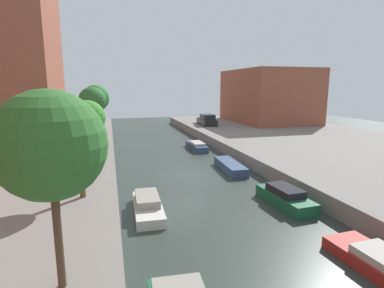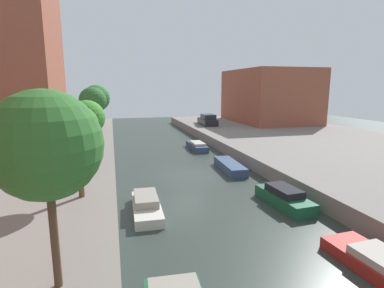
{
  "view_description": "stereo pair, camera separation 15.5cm",
  "coord_description": "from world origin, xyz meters",
  "px_view_note": "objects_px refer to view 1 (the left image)",
  "views": [
    {
      "loc": [
        -5.18,
        -20.13,
        6.23
      ],
      "look_at": [
        1.44,
        4.28,
        1.44
      ],
      "focal_mm": 28.36,
      "sensor_mm": 36.0,
      "label": 1
    },
    {
      "loc": [
        -5.03,
        -20.17,
        6.23
      ],
      "look_at": [
        1.44,
        4.28,
        1.44
      ],
      "focal_mm": 28.36,
      "sensor_mm": 36.0,
      "label": 2
    }
  ],
  "objects_px": {
    "apartment_tower_far": "(2,9)",
    "low_block_right": "(268,96)",
    "moored_boat_right_2": "(285,197)",
    "moored_boat_right_4": "(197,146)",
    "moored_boat_left_2": "(148,206)",
    "street_tree_0": "(50,146)",
    "street_tree_2": "(88,118)",
    "street_tree_1": "(78,128)",
    "moored_boat_right_3": "(230,166)",
    "parked_car": "(207,120)",
    "street_tree_3": "(92,101)",
    "street_tree_4": "(96,98)"
  },
  "relations": [
    {
      "from": "apartment_tower_far",
      "to": "moored_boat_right_3",
      "type": "relative_size",
      "value": 6.02
    },
    {
      "from": "apartment_tower_far",
      "to": "street_tree_1",
      "type": "distance_m",
      "value": 28.27
    },
    {
      "from": "moored_boat_right_3",
      "to": "moored_boat_right_4",
      "type": "xyz_separation_m",
      "value": [
        -0.27,
        8.21,
        0.03
      ]
    },
    {
      "from": "low_block_right",
      "to": "street_tree_3",
      "type": "xyz_separation_m",
      "value": [
        -24.62,
        -13.26,
        0.13
      ]
    },
    {
      "from": "parked_car",
      "to": "street_tree_4",
      "type": "bearing_deg",
      "value": -164.98
    },
    {
      "from": "low_block_right",
      "to": "street_tree_0",
      "type": "bearing_deg",
      "value": -126.05
    },
    {
      "from": "street_tree_0",
      "to": "apartment_tower_far",
      "type": "bearing_deg",
      "value": 106.57
    },
    {
      "from": "low_block_right",
      "to": "street_tree_2",
      "type": "distance_m",
      "value": 32.1
    },
    {
      "from": "apartment_tower_far",
      "to": "moored_boat_right_2",
      "type": "relative_size",
      "value": 7.04
    },
    {
      "from": "low_block_right",
      "to": "moored_boat_left_2",
      "type": "distance_m",
      "value": 35.04
    },
    {
      "from": "low_block_right",
      "to": "street_tree_0",
      "type": "relative_size",
      "value": 2.71
    },
    {
      "from": "moored_boat_left_2",
      "to": "street_tree_0",
      "type": "bearing_deg",
      "value": -114.94
    },
    {
      "from": "apartment_tower_far",
      "to": "moored_boat_right_4",
      "type": "distance_m",
      "value": 26.1
    },
    {
      "from": "street_tree_0",
      "to": "moored_boat_right_2",
      "type": "relative_size",
      "value": 1.35
    },
    {
      "from": "street_tree_2",
      "to": "moored_boat_right_4",
      "type": "relative_size",
      "value": 1.04
    },
    {
      "from": "street_tree_0",
      "to": "street_tree_1",
      "type": "relative_size",
      "value": 1.18
    },
    {
      "from": "apartment_tower_far",
      "to": "low_block_right",
      "type": "distance_m",
      "value": 35.44
    },
    {
      "from": "parked_car",
      "to": "moored_boat_right_4",
      "type": "distance_m",
      "value": 11.99
    },
    {
      "from": "street_tree_3",
      "to": "parked_car",
      "type": "distance_m",
      "value": 18.63
    },
    {
      "from": "moored_boat_left_2",
      "to": "moored_boat_right_4",
      "type": "bearing_deg",
      "value": 65.04
    },
    {
      "from": "moored_boat_right_2",
      "to": "moored_boat_right_4",
      "type": "distance_m",
      "value": 15.34
    },
    {
      "from": "apartment_tower_far",
      "to": "street_tree_3",
      "type": "distance_m",
      "value": 17.34
    },
    {
      "from": "street_tree_1",
      "to": "moored_boat_right_4",
      "type": "xyz_separation_m",
      "value": [
        9.74,
        14.04,
        -4.03
      ]
    },
    {
      "from": "parked_car",
      "to": "moored_boat_left_2",
      "type": "height_order",
      "value": "parked_car"
    },
    {
      "from": "low_block_right",
      "to": "street_tree_4",
      "type": "xyz_separation_m",
      "value": [
        -24.62,
        -5.77,
        0.1
      ]
    },
    {
      "from": "street_tree_0",
      "to": "moored_boat_right_4",
      "type": "relative_size",
      "value": 1.24
    },
    {
      "from": "street_tree_1",
      "to": "street_tree_4",
      "type": "bearing_deg",
      "value": 90.0
    },
    {
      "from": "moored_boat_right_4",
      "to": "parked_car",
      "type": "bearing_deg",
      "value": 67.09
    },
    {
      "from": "low_block_right",
      "to": "parked_car",
      "type": "height_order",
      "value": "low_block_right"
    },
    {
      "from": "moored_boat_right_2",
      "to": "moored_boat_left_2",
      "type": "bearing_deg",
      "value": 172.35
    },
    {
      "from": "parked_car",
      "to": "street_tree_0",
      "type": "bearing_deg",
      "value": -114.26
    },
    {
      "from": "street_tree_4",
      "to": "parked_car",
      "type": "relative_size",
      "value": 1.2
    },
    {
      "from": "moored_boat_right_2",
      "to": "moored_boat_right_4",
      "type": "xyz_separation_m",
      "value": [
        -0.5,
        15.33,
        -0.08
      ]
    },
    {
      "from": "street_tree_1",
      "to": "street_tree_4",
      "type": "relative_size",
      "value": 0.81
    },
    {
      "from": "street_tree_3",
      "to": "moored_boat_right_4",
      "type": "relative_size",
      "value": 1.24
    },
    {
      "from": "moored_boat_right_2",
      "to": "moored_boat_right_3",
      "type": "distance_m",
      "value": 7.12
    },
    {
      "from": "apartment_tower_far",
      "to": "moored_boat_right_3",
      "type": "height_order",
      "value": "apartment_tower_far"
    },
    {
      "from": "moored_boat_left_2",
      "to": "moored_boat_right_2",
      "type": "relative_size",
      "value": 1.04
    },
    {
      "from": "parked_car",
      "to": "moored_boat_right_4",
      "type": "bearing_deg",
      "value": -112.91
    },
    {
      "from": "apartment_tower_far",
      "to": "moored_boat_right_4",
      "type": "relative_size",
      "value": 6.46
    },
    {
      "from": "parked_car",
      "to": "street_tree_2",
      "type": "bearing_deg",
      "value": -127.6
    },
    {
      "from": "low_block_right",
      "to": "moored_boat_right_2",
      "type": "bearing_deg",
      "value": -117.0
    },
    {
      "from": "street_tree_1",
      "to": "moored_boat_left_2",
      "type": "relative_size",
      "value": 1.1
    },
    {
      "from": "street_tree_2",
      "to": "moored_boat_left_2",
      "type": "relative_size",
      "value": 1.09
    },
    {
      "from": "street_tree_0",
      "to": "moored_boat_right_2",
      "type": "bearing_deg",
      "value": 28.68
    },
    {
      "from": "street_tree_4",
      "to": "moored_boat_right_2",
      "type": "xyz_separation_m",
      "value": [
        10.25,
        -22.45,
        -4.53
      ]
    },
    {
      "from": "apartment_tower_far",
      "to": "street_tree_3",
      "type": "height_order",
      "value": "apartment_tower_far"
    },
    {
      "from": "street_tree_0",
      "to": "moored_boat_left_2",
      "type": "distance_m",
      "value": 8.51
    },
    {
      "from": "street_tree_2",
      "to": "moored_boat_right_4",
      "type": "distance_m",
      "value": 12.99
    },
    {
      "from": "street_tree_2",
      "to": "moored_boat_left_2",
      "type": "distance_m",
      "value": 8.26
    }
  ]
}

